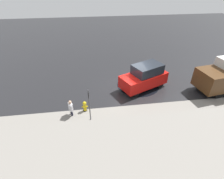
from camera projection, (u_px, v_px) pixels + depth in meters
ground_plane at (130, 86)px, 15.02m from camera, size 60.00×60.00×0.00m
kerb_strip at (145, 120)px, 11.54m from camera, size 24.00×3.20×0.04m
moving_hatchback at (144, 77)px, 14.33m from camera, size 4.25×3.13×2.06m
fire_hydrant at (85, 106)px, 12.12m from camera, size 0.42×0.31×0.80m
pedestrian at (71, 107)px, 11.60m from camera, size 0.35×0.54×1.22m
metal_railing at (174, 120)px, 10.55m from camera, size 7.67×0.04×1.05m
sign_post at (89, 101)px, 10.70m from camera, size 0.07×0.44×2.40m
puddle_patch at (138, 85)px, 15.19m from camera, size 3.60×3.60×0.01m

